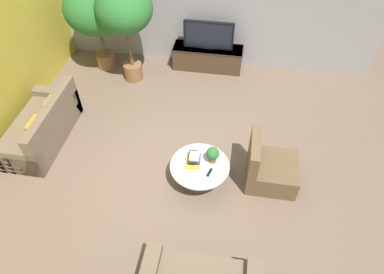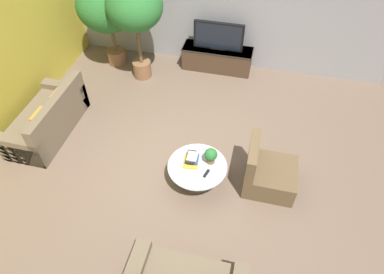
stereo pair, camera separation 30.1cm
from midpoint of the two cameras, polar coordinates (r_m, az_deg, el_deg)
ground_plane at (r=5.97m, az=-0.73°, el=-4.38°), size 24.00×24.00×0.00m
media_console at (r=7.95m, az=5.33°, el=12.92°), size 1.56×0.50×0.52m
television at (r=7.66m, az=5.62°, el=16.36°), size 1.08×0.13×0.61m
coffee_table at (r=5.51m, az=2.46°, el=-5.64°), size 0.95×0.95×0.40m
couch_by_wall at (r=6.78m, az=-21.73°, el=2.63°), size 0.84×1.73×0.84m
armchair_wicker at (r=5.65m, az=13.92°, el=-5.93°), size 0.80×0.76×0.86m
potted_palm_tall at (r=7.76m, az=-12.73°, el=20.34°), size 1.29×1.29×1.93m
potted_palm_corner at (r=7.10m, az=-8.26°, el=20.33°), size 1.11×1.11×2.12m
potted_plant_tabletop at (r=5.37m, az=4.76°, el=-3.11°), size 0.20×0.20×0.28m
book_stack at (r=5.41m, az=1.52°, el=-3.77°), size 0.26×0.31×0.16m
remote_black at (r=5.32m, az=4.04°, el=-6.12°), size 0.08×0.16×0.02m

